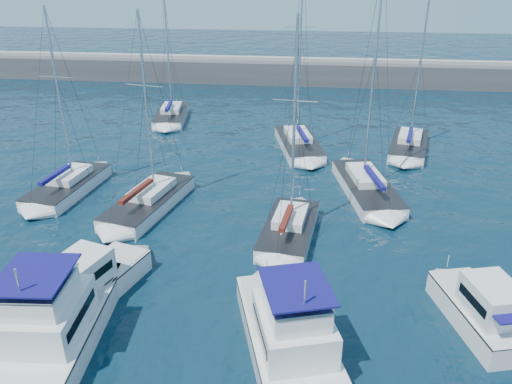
# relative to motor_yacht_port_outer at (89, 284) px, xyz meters

# --- Properties ---
(ground) EXTENTS (220.00, 220.00, 0.00)m
(ground) POSITION_rel_motor_yacht_port_outer_xyz_m (8.33, 0.26, -0.94)
(ground) COLOR black
(ground) RESTS_ON ground
(breakwater) EXTENTS (160.00, 6.00, 4.45)m
(breakwater) POSITION_rel_motor_yacht_port_outer_xyz_m (8.33, 52.26, 0.11)
(breakwater) COLOR #424244
(breakwater) RESTS_ON ground
(motor_yacht_port_outer) EXTENTS (4.37, 7.21, 3.20)m
(motor_yacht_port_outer) POSITION_rel_motor_yacht_port_outer_xyz_m (0.00, 0.00, 0.00)
(motor_yacht_port_outer) COLOR silver
(motor_yacht_port_outer) RESTS_ON ground
(motor_yacht_port_inner) EXTENTS (4.41, 8.90, 4.69)m
(motor_yacht_port_inner) POSITION_rel_motor_yacht_port_outer_xyz_m (-0.21, -3.14, 0.19)
(motor_yacht_port_inner) COLOR silver
(motor_yacht_port_inner) RESTS_ON ground
(motor_yacht_stbd_inner) EXTENTS (5.68, 9.00, 4.69)m
(motor_yacht_stbd_inner) POSITION_rel_motor_yacht_port_outer_xyz_m (10.34, -2.79, 0.19)
(motor_yacht_stbd_inner) COLOR silver
(motor_yacht_stbd_inner) RESTS_ON ground
(motor_yacht_stbd_outer) EXTENTS (3.82, 6.32, 3.20)m
(motor_yacht_stbd_outer) POSITION_rel_motor_yacht_port_outer_xyz_m (19.24, 0.03, 0.00)
(motor_yacht_stbd_outer) COLOR silver
(motor_yacht_stbd_outer) RESTS_ON ground
(sailboat_mid_a) EXTENTS (3.93, 8.08, 13.59)m
(sailboat_mid_a) POSITION_rel_motor_yacht_port_outer_xyz_m (-7.12, 12.42, -0.43)
(sailboat_mid_a) COLOR silver
(sailboat_mid_a) RESTS_ON ground
(sailboat_mid_b) EXTENTS (4.79, 9.04, 13.59)m
(sailboat_mid_b) POSITION_rel_motor_yacht_port_outer_xyz_m (-0.23, 10.54, -0.44)
(sailboat_mid_b) COLOR silver
(sailboat_mid_b) RESTS_ON ground
(sailboat_mid_c) EXTENTS (3.78, 7.49, 13.69)m
(sailboat_mid_c) POSITION_rel_motor_yacht_port_outer_xyz_m (9.76, 7.67, -0.42)
(sailboat_mid_c) COLOR silver
(sailboat_mid_c) RESTS_ON ground
(sailboat_mid_d) EXTENTS (4.95, 9.65, 16.69)m
(sailboat_mid_d) POSITION_rel_motor_yacht_port_outer_xyz_m (15.15, 14.83, -0.41)
(sailboat_mid_d) COLOR silver
(sailboat_mid_d) RESTS_ON ground
(sailboat_back_a) EXTENTS (4.14, 8.35, 13.98)m
(sailboat_back_a) POSITION_rel_motor_yacht_port_outer_xyz_m (-4.43, 31.62, -0.43)
(sailboat_back_a) COLOR silver
(sailboat_back_a) RESTS_ON ground
(sailboat_back_b) EXTENTS (5.09, 9.35, 17.30)m
(sailboat_back_b) POSITION_rel_motor_yacht_port_outer_xyz_m (9.74, 23.93, -0.40)
(sailboat_back_b) COLOR silver
(sailboat_back_b) RESTS_ON ground
(sailboat_back_c) EXTENTS (4.84, 8.77, 13.39)m
(sailboat_back_c) POSITION_rel_motor_yacht_port_outer_xyz_m (19.82, 24.68, -0.44)
(sailboat_back_c) COLOR silver
(sailboat_back_c) RESTS_ON ground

